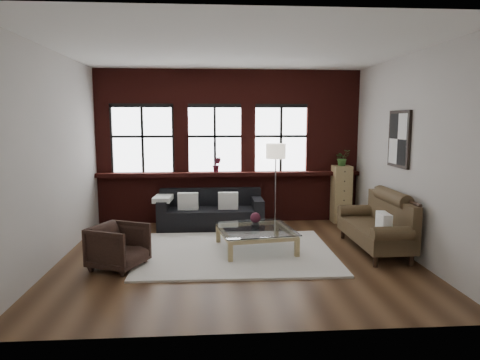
{
  "coord_description": "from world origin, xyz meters",
  "views": [
    {
      "loc": [
        -0.41,
        -6.58,
        2.15
      ],
      "look_at": [
        0.1,
        0.6,
        1.15
      ],
      "focal_mm": 32.0,
      "sensor_mm": 36.0,
      "label": 1
    }
  ],
  "objects": [
    {
      "name": "floor_lamp",
      "position": [
        0.94,
        2.06,
        0.92
      ],
      "size": [
        0.4,
        0.4,
        1.84
      ],
      "primitive_type": null,
      "color": "#A5A5A8",
      "rests_on": "floor"
    },
    {
      "name": "pillow_settee",
      "position": [
        2.22,
        -0.41,
        0.59
      ],
      "size": [
        0.17,
        0.39,
        0.34
      ],
      "primitive_type": "cube",
      "rotation": [
        0.0,
        0.0,
        -0.08
      ],
      "color": "white",
      "rests_on": "vintage_settee"
    },
    {
      "name": "wall_back",
      "position": [
        0.0,
        2.5,
        1.6
      ],
      "size": [
        5.5,
        0.0,
        5.5
      ],
      "primitive_type": "plane",
      "rotation": [
        1.57,
        0.0,
        0.0
      ],
      "color": "#B9B4AC",
      "rests_on": "ground"
    },
    {
      "name": "ceiling",
      "position": [
        0.0,
        0.0,
        3.2
      ],
      "size": [
        5.5,
        5.5,
        0.0
      ],
      "primitive_type": "plane",
      "rotation": [
        3.14,
        0.0,
        0.0
      ],
      "color": "white",
      "rests_on": "ground"
    },
    {
      "name": "wall_left",
      "position": [
        -2.75,
        0.0,
        1.6
      ],
      "size": [
        0.0,
        5.0,
        5.0
      ],
      "primitive_type": "plane",
      "rotation": [
        1.57,
        0.0,
        1.57
      ],
      "color": "#B9B4AC",
      "rests_on": "ground"
    },
    {
      "name": "floor",
      "position": [
        0.0,
        0.0,
        0.0
      ],
      "size": [
        5.5,
        5.5,
        0.0
      ],
      "primitive_type": "plane",
      "color": "#3F2817",
      "rests_on": "ground"
    },
    {
      "name": "brick_backwall",
      "position": [
        0.0,
        2.44,
        1.6
      ],
      "size": [
        5.5,
        0.12,
        3.2
      ],
      "primitive_type": null,
      "color": "#451310",
      "rests_on": "floor"
    },
    {
      "name": "drawer_chest",
      "position": [
        2.37,
        2.2,
        0.6
      ],
      "size": [
        0.37,
        0.37,
        1.21
      ],
      "primitive_type": "cube",
      "color": "tan",
      "rests_on": "floor"
    },
    {
      "name": "wall_poster",
      "position": [
        2.72,
        0.3,
        1.85
      ],
      "size": [
        0.05,
        0.74,
        0.94
      ],
      "primitive_type": null,
      "color": "black",
      "rests_on": "wall_right"
    },
    {
      "name": "vase",
      "position": [
        0.33,
        0.28,
        0.46
      ],
      "size": [
        0.16,
        0.16,
        0.14
      ],
      "primitive_type": "imported",
      "rotation": [
        0.0,
        0.0,
        0.18
      ],
      "color": "#B2B2B2",
      "rests_on": "coffee_table"
    },
    {
      "name": "wall_front",
      "position": [
        0.0,
        -2.5,
        1.6
      ],
      "size": [
        5.5,
        0.0,
        5.5
      ],
      "primitive_type": "plane",
      "rotation": [
        -1.57,
        0.0,
        0.0
      ],
      "color": "#B9B4AC",
      "rests_on": "ground"
    },
    {
      "name": "dark_sofa",
      "position": [
        -0.4,
        1.9,
        0.38
      ],
      "size": [
        2.09,
        0.85,
        0.76
      ],
      "primitive_type": null,
      "color": "black",
      "rests_on": "floor"
    },
    {
      "name": "window_mid",
      "position": [
        -0.3,
        2.45,
        1.75
      ],
      "size": [
        1.38,
        0.1,
        1.5
      ],
      "primitive_type": null,
      "color": "black",
      "rests_on": "brick_backwall"
    },
    {
      "name": "window_left",
      "position": [
        -1.8,
        2.45,
        1.75
      ],
      "size": [
        1.38,
        0.1,
        1.5
      ],
      "primitive_type": null,
      "color": "black",
      "rests_on": "brick_backwall"
    },
    {
      "name": "sill_plant",
      "position": [
        -0.27,
        2.32,
        1.24
      ],
      "size": [
        0.19,
        0.16,
        0.32
      ],
      "primitive_type": "imported",
      "rotation": [
        0.0,
        0.0,
        -0.11
      ],
      "color": "#511B2C",
      "rests_on": "sill_ledge"
    },
    {
      "name": "potted_plant_top",
      "position": [
        2.37,
        2.2,
        1.38
      ],
      "size": [
        0.37,
        0.34,
        0.34
      ],
      "primitive_type": "imported",
      "rotation": [
        0.0,
        0.0,
        0.27
      ],
      "color": "#2D5923",
      "rests_on": "drawer_chest"
    },
    {
      "name": "vintage_settee",
      "position": [
        2.3,
        0.14,
        0.49
      ],
      "size": [
        0.81,
        1.82,
        0.97
      ],
      "primitive_type": null,
      "color": "#453520",
      "rests_on": "floor"
    },
    {
      "name": "wall_right",
      "position": [
        2.75,
        0.0,
        1.6
      ],
      "size": [
        0.0,
        5.0,
        5.0
      ],
      "primitive_type": "plane",
      "rotation": [
        1.57,
        0.0,
        -1.57
      ],
      "color": "#B9B4AC",
      "rests_on": "ground"
    },
    {
      "name": "armchair",
      "position": [
        -1.76,
        -0.42,
        0.33
      ],
      "size": [
        0.94,
        0.93,
        0.65
      ],
      "primitive_type": "imported",
      "rotation": [
        0.0,
        0.0,
        1.15
      ],
      "color": "black",
      "rests_on": "floor"
    },
    {
      "name": "pillow_a",
      "position": [
        -0.85,
        1.8,
        0.57
      ],
      "size": [
        0.41,
        0.16,
        0.34
      ],
      "primitive_type": "cube",
      "rotation": [
        0.0,
        0.0,
        -0.05
      ],
      "color": "white",
      "rests_on": "dark_sofa"
    },
    {
      "name": "shag_rug",
      "position": [
        0.01,
        0.16,
        0.02
      ],
      "size": [
        3.15,
        2.49,
        0.03
      ],
      "primitive_type": "cube",
      "rotation": [
        0.0,
        0.0,
        -0.01
      ],
      "color": "beige",
      "rests_on": "floor"
    },
    {
      "name": "coffee_table",
      "position": [
        0.33,
        0.28,
        0.19
      ],
      "size": [
        1.36,
        1.36,
        0.4
      ],
      "primitive_type": null,
      "rotation": [
        0.0,
        0.0,
        0.15
      ],
      "color": "tan",
      "rests_on": "shag_rug"
    },
    {
      "name": "pillow_b",
      "position": [
        -0.05,
        1.8,
        0.57
      ],
      "size": [
        0.4,
        0.15,
        0.34
      ],
      "primitive_type": "cube",
      "rotation": [
        0.0,
        0.0,
        -0.04
      ],
      "color": "white",
      "rests_on": "dark_sofa"
    },
    {
      "name": "window_right",
      "position": [
        1.1,
        2.45,
        1.75
      ],
      "size": [
        1.38,
        0.1,
        1.5
      ],
      "primitive_type": null,
      "color": "black",
      "rests_on": "brick_backwall"
    },
    {
      "name": "flowers",
      "position": [
        0.33,
        0.28,
        0.56
      ],
      "size": [
        0.17,
        0.17,
        0.17
      ],
      "primitive_type": "sphere",
      "color": "#511B2C",
      "rests_on": "vase"
    },
    {
      "name": "sill_ledge",
      "position": [
        0.0,
        2.35,
        1.04
      ],
      "size": [
        5.5,
        0.3,
        0.08
      ],
      "primitive_type": "cube",
      "color": "#451310",
      "rests_on": "brick_backwall"
    }
  ]
}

